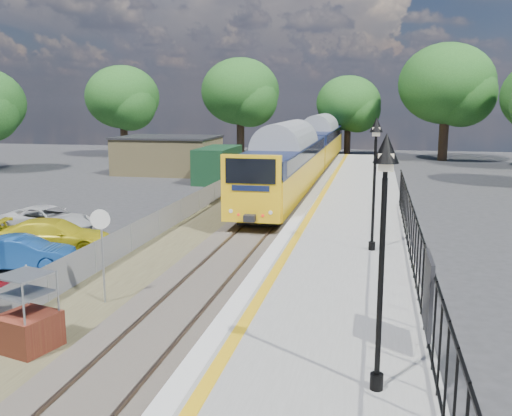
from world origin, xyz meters
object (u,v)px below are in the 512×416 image
(car_blue, at_px, (23,253))
(car_yellow, at_px, (55,236))
(car_white, at_px, (48,220))
(victorian_lamp_south, at_px, (384,204))
(brick_plinth, at_px, (27,314))
(victorian_lamp_north, at_px, (375,153))
(speed_sign, at_px, (102,240))
(train, at_px, (307,149))

(car_blue, distance_m, car_yellow, 2.39)
(car_blue, relative_size, car_white, 0.83)
(victorian_lamp_south, distance_m, brick_plinth, 9.16)
(victorian_lamp_north, distance_m, brick_plinth, 11.94)
(victorian_lamp_north, height_order, speed_sign, victorian_lamp_north)
(car_blue, height_order, car_yellow, car_yellow)
(brick_plinth, bearing_deg, speed_sign, 84.69)
(speed_sign, distance_m, car_blue, 5.58)
(brick_plinth, bearing_deg, car_white, 119.77)
(brick_plinth, height_order, car_yellow, brick_plinth)
(brick_plinth, xyz_separation_m, car_blue, (-4.30, 6.17, -0.34))
(victorian_lamp_north, bearing_deg, car_blue, -171.20)
(train, bearing_deg, victorian_lamp_south, -81.01)
(victorian_lamp_north, xyz_separation_m, speed_sign, (-7.80, -4.74, -2.30))
(brick_plinth, bearing_deg, victorian_lamp_south, -12.92)
(brick_plinth, bearing_deg, train, 85.11)
(train, xyz_separation_m, car_yellow, (-7.26, -24.31, -1.67))
(brick_plinth, distance_m, car_white, 13.41)
(victorian_lamp_south, xyz_separation_m, car_white, (-14.97, 13.55, -3.68))
(car_yellow, bearing_deg, train, -28.01)
(train, bearing_deg, car_yellow, -106.62)
(victorian_lamp_south, bearing_deg, car_white, 137.86)
(train, xyz_separation_m, car_white, (-9.47, -21.23, -1.72))
(brick_plinth, bearing_deg, car_yellow, 117.44)
(brick_plinth, height_order, car_white, brick_plinth)
(speed_sign, bearing_deg, car_yellow, 119.65)
(brick_plinth, relative_size, car_yellow, 0.43)
(train, bearing_deg, car_blue, -104.91)
(car_blue, bearing_deg, victorian_lamp_south, -135.29)
(victorian_lamp_north, xyz_separation_m, brick_plinth, (-8.11, -8.09, -3.35))
(victorian_lamp_north, distance_m, car_yellow, 13.08)
(victorian_lamp_north, distance_m, train, 25.41)
(train, xyz_separation_m, brick_plinth, (-2.81, -32.87, -1.39))
(victorian_lamp_south, height_order, car_white, victorian_lamp_south)
(brick_plinth, bearing_deg, car_blue, 124.85)
(victorian_lamp_north, relative_size, car_blue, 1.25)
(car_yellow, relative_size, car_white, 1.04)
(train, relative_size, car_blue, 11.07)
(speed_sign, xyz_separation_m, car_white, (-6.97, 8.28, -1.38))
(car_blue, bearing_deg, car_white, 10.71)
(speed_sign, bearing_deg, car_blue, 135.82)
(speed_sign, height_order, car_white, speed_sign)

